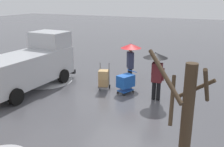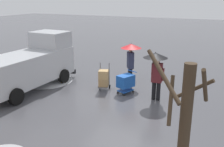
{
  "view_description": "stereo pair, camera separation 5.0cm",
  "coord_description": "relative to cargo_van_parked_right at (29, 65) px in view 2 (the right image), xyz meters",
  "views": [
    {
      "loc": [
        -4.59,
        10.02,
        4.37
      ],
      "look_at": [
        0.04,
        0.14,
        1.05
      ],
      "focal_mm": 40.62,
      "sensor_mm": 36.0,
      "label": 1
    },
    {
      "loc": [
        -4.64,
        10.0,
        4.37
      ],
      "look_at": [
        0.04,
        0.14,
        1.05
      ],
      "focal_mm": 40.62,
      "sensor_mm": 36.0,
      "label": 2
    }
  ],
  "objects": [
    {
      "name": "ground_plane",
      "position": [
        -4.15,
        -0.91,
        -1.18
      ],
      "size": [
        90.0,
        90.0,
        0.0
      ],
      "primitive_type": "plane",
      "color": "#4C4C51"
    },
    {
      "name": "slush_patch_under_van",
      "position": [
        0.02,
        -1.17,
        -1.18
      ],
      "size": [
        2.81,
        2.81,
        0.01
      ],
      "primitive_type": "cylinder",
      "color": "silver",
      "rests_on": "ground"
    },
    {
      "name": "cargo_van_parked_right",
      "position": [
        0.0,
        0.0,
        0.0
      ],
      "size": [
        2.33,
        5.4,
        2.6
      ],
      "color": "#B7BABF",
      "rests_on": "ground"
    },
    {
      "name": "shopping_cart_vendor",
      "position": [
        -4.57,
        -1.3,
        -0.61
      ],
      "size": [
        0.82,
        0.96,
        1.02
      ],
      "color": "#1951B2",
      "rests_on": "ground"
    },
    {
      "name": "hand_dolly_boxes",
      "position": [
        -3.47,
        -1.2,
        -0.59
      ],
      "size": [
        0.68,
        0.81,
        1.32
      ],
      "color": "#515156",
      "rests_on": "ground"
    },
    {
      "name": "pedestrian_pink_side",
      "position": [
        -4.26,
        -2.7,
        0.41
      ],
      "size": [
        1.04,
        1.04,
        2.15
      ],
      "color": "black",
      "rests_on": "ground"
    },
    {
      "name": "pedestrian_black_side",
      "position": [
        -6.03,
        -1.14,
        0.39
      ],
      "size": [
        1.04,
        1.04,
        2.15
      ],
      "color": "black",
      "rests_on": "ground"
    },
    {
      "name": "bare_tree_near",
      "position": [
        -8.14,
        4.29,
        0.55
      ],
      "size": [
        1.33,
        1.34,
        3.37
      ],
      "color": "#423323",
      "rests_on": "ground"
    }
  ]
}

